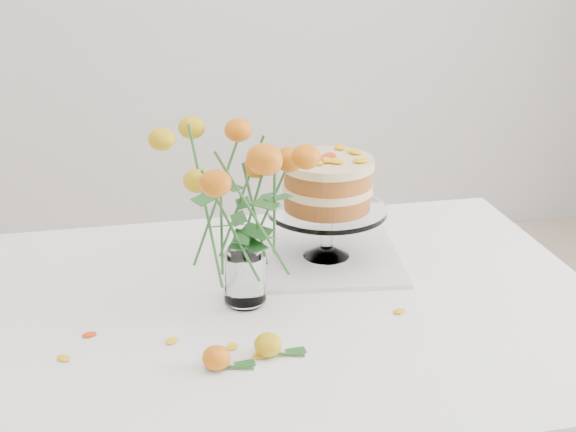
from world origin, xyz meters
TOP-DOWN VIEW (x-y plane):
  - table at (0.00, 0.00)m, footprint 1.43×0.93m
  - napkin at (0.22, 0.17)m, footprint 0.34×0.34m
  - cake_stand at (0.22, 0.17)m, footprint 0.25×0.25m
  - rose_vase at (0.03, 0.01)m, footprint 0.31×0.31m
  - loose_rose_near at (0.04, -0.18)m, footprint 0.08×0.05m
  - loose_rose_far at (-0.05, -0.20)m, footprint 0.08×0.05m
  - stray_petal_a at (-0.12, -0.10)m, footprint 0.03×0.02m
  - stray_petal_b at (-0.02, -0.14)m, footprint 0.03×0.02m
  - stray_petal_c at (0.02, -0.18)m, footprint 0.03×0.02m
  - stray_petal_d at (-0.26, -0.05)m, footprint 0.03×0.02m
  - stray_petal_e at (-0.30, -0.12)m, footprint 0.03×0.02m
  - stray_petal_f at (0.30, -0.08)m, footprint 0.03×0.02m

SIDE VIEW (x-z plane):
  - table at x=0.00m, z-range 0.30..1.05m
  - stray_petal_a at x=-0.12m, z-range 0.76..0.76m
  - stray_petal_b at x=-0.02m, z-range 0.76..0.76m
  - stray_petal_c at x=0.02m, z-range 0.76..0.76m
  - stray_petal_d at x=-0.26m, z-range 0.76..0.76m
  - stray_petal_e at x=-0.30m, z-range 0.76..0.76m
  - stray_petal_f at x=0.30m, z-range 0.76..0.76m
  - napkin at x=0.22m, z-range 0.76..0.77m
  - loose_rose_far at x=-0.05m, z-range 0.76..0.80m
  - loose_rose_near at x=0.04m, z-range 0.76..0.80m
  - cake_stand at x=0.22m, z-range 0.80..1.03m
  - rose_vase at x=0.03m, z-range 0.79..1.20m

